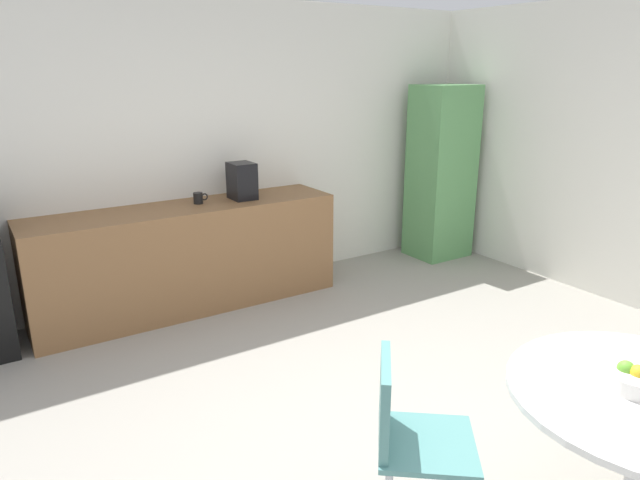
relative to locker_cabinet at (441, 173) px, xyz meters
name	(u,v)px	position (x,y,z in m)	size (l,w,h in m)	color
ground_plane	(422,463)	(-2.55, -2.55, -0.92)	(6.00, 6.00, 0.00)	#9E998E
wall_back	(199,151)	(-2.55, 0.45, 0.38)	(6.00, 0.10, 2.60)	white
counter_block	(189,257)	(-2.83, 0.10, -0.47)	(2.59, 0.60, 0.90)	brown
locker_cabinet	(441,173)	(0.00, 0.00, 0.00)	(0.60, 0.50, 1.84)	#599959
chair_teal	(405,425)	(-2.92, -2.81, -0.40)	(0.59, 0.59, 0.83)	silver
fruit_bowl	(636,379)	(-2.18, -3.36, -0.13)	(0.22, 0.22, 0.11)	silver
mug_white	(199,198)	(-2.70, 0.13, 0.03)	(0.13, 0.08, 0.09)	black
coffee_maker	(242,181)	(-2.31, 0.10, 0.14)	(0.20, 0.24, 0.32)	black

